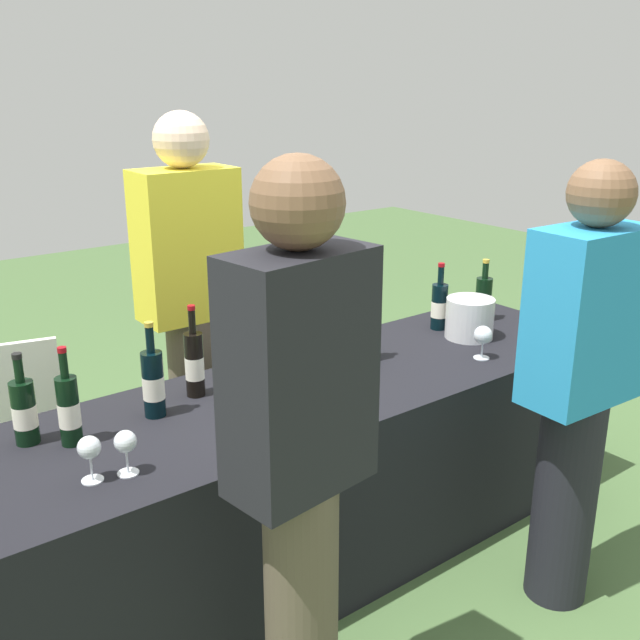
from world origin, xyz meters
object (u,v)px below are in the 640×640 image
Objects in this scene: wine_bottle_0 at (24,411)px; wine_glass_1 at (126,444)px; guest_0 at (300,453)px; wine_bottle_5 at (368,334)px; wine_glass_0 at (89,450)px; wine_glass_3 at (483,336)px; wine_bottle_1 at (69,410)px; wine_bottle_6 at (439,306)px; wine_bottle_7 at (483,298)px; server_pouring at (190,299)px; ice_bucket at (470,318)px; wine_bottle_3 at (194,363)px; menu_board at (10,432)px; wine_glass_2 at (305,378)px; wine_bottle_2 at (153,383)px; wine_bottle_4 at (337,333)px; guest_1 at (579,379)px.

wine_glass_1 is (0.17, -0.37, -0.01)m from wine_bottle_0.
wine_glass_1 is 0.08× the size of guest_0.
wine_bottle_0 is at bearing 175.17° from wine_bottle_5.
wine_glass_0 is 1.00× the size of wine_glass_3.
wine_bottle_1 is 2.36× the size of wine_glass_1.
guest_0 reaches higher than wine_glass_3.
wine_bottle_7 is (0.26, -0.04, -0.00)m from wine_bottle_6.
wine_bottle_1 is at bearing 39.54° from server_pouring.
wine_bottle_6 is at bearing 10.83° from wine_glass_0.
server_pouring is at bearing 145.41° from ice_bucket.
wine_bottle_3 reaches higher than menu_board.
guest_0 reaches higher than wine_bottle_0.
guest_0 is at bearing -127.46° from wine_glass_2.
wine_bottle_5 is at bearing -3.06° from wine_bottle_2.
wine_bottle_0 is 0.18× the size of guest_0.
wine_bottle_2 reaches higher than wine_bottle_1.
wine_bottle_3 is at bearing 10.99° from wine_bottle_1.
wine_bottle_2 is 0.44m from wine_glass_0.
wine_bottle_1 is at bearing -78.04° from menu_board.
wine_glass_1 is (-1.06, -0.35, -0.01)m from wine_bottle_4.
wine_glass_0 is (-1.24, -0.24, -0.01)m from wine_bottle_5.
wine_glass_2 is 0.69× the size of ice_bucket.
wine_bottle_3 is 0.20× the size of guest_0.
wine_bottle_3 is (0.19, 0.07, 0.00)m from wine_bottle_2.
wine_bottle_4 is 0.66m from server_pouring.
wine_glass_0 is at bearing -171.62° from wine_bottle_7.
guest_1 is at bearing 115.95° from server_pouring.
wine_glass_1 is at bearing -74.75° from menu_board.
ice_bucket is at bearing 7.55° from wine_glass_2.
wine_bottle_0 is 1.83m from wine_bottle_6.
wine_bottle_4 is at bearing 39.47° from guest_0.
wine_bottle_1 reaches higher than wine_bottle_7.
guest_1 is 2.02× the size of menu_board.
wine_bottle_3 is at bearing 170.98° from wine_bottle_5.
wine_glass_3 is (1.29, -0.32, -0.02)m from wine_bottle_2.
guest_1 reaches higher than wine_bottle_3.
wine_glass_0 is 1.63m from wine_glass_3.
wine_bottle_1 is 0.96× the size of wine_bottle_2.
wine_bottle_4 is at bearing 178.11° from wine_bottle_7.
wine_bottle_6 is at bearing 2.05° from wine_bottle_2.
wine_bottle_3 is 0.57m from wine_glass_1.
wine_bottle_1 is 1.21m from wine_bottle_5.
wine_bottle_2 reaches higher than wine_glass_2.
guest_1 reaches higher than wine_bottle_2.
wine_bottle_5 is 0.53m from wine_bottle_6.
wine_bottle_0 reaches higher than wine_glass_0.
guest_1 is 2.29m from menu_board.
ice_bucket is at bearing -6.93° from wine_bottle_5.
wine_glass_3 is (-0.14, -0.37, -0.01)m from wine_bottle_6.
wine_bottle_3 is 0.20× the size of server_pouring.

